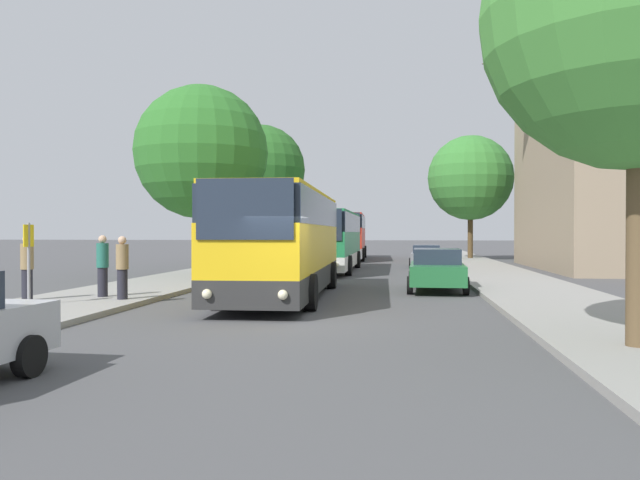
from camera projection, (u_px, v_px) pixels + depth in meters
name	position (u px, v px, depth m)	size (l,w,h in m)	color
ground_plane	(301.00, 320.00, 15.06)	(300.00, 300.00, 0.00)	#4C4C4F
sidewalk_left	(31.00, 312.00, 15.96)	(4.00, 120.00, 0.15)	gray
sidewalk_right	(605.00, 322.00, 14.15)	(4.00, 120.00, 0.15)	gray
bus_front	(283.00, 241.00, 20.25)	(3.10, 11.46, 3.41)	#2D2D2D
bus_middle	(330.00, 240.00, 33.85)	(2.90, 11.58, 3.21)	silver
bus_rear	(348.00, 235.00, 48.55)	(3.09, 11.99, 3.50)	gray
parked_car_right_near	(437.00, 269.00, 22.55)	(2.19, 4.63, 1.52)	#236B38
parked_car_right_far	(426.00, 255.00, 37.82)	(2.13, 4.73, 1.35)	slate
bus_stop_sign	(29.00, 254.00, 16.82)	(0.08, 0.45, 2.23)	gray
pedestrian_waiting_near	(27.00, 267.00, 18.06)	(0.36, 0.36, 1.89)	#23232D
pedestrian_waiting_far	(122.00, 267.00, 18.31)	(0.36, 0.36, 1.86)	#23232D
pedestrian_walking_back	(103.00, 265.00, 19.05)	(0.36, 0.36, 1.88)	#23232D
tree_left_near	(201.00, 153.00, 28.35)	(6.06, 6.06, 8.64)	brown
tree_left_far	(261.00, 170.00, 40.25)	(5.73, 5.73, 8.90)	#47331E
tree_right_near	(470.00, 178.00, 47.57)	(6.46, 6.46, 9.36)	#513D23
tree_right_mid	(640.00, 14.00, 10.72)	(5.42, 5.42, 8.46)	brown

